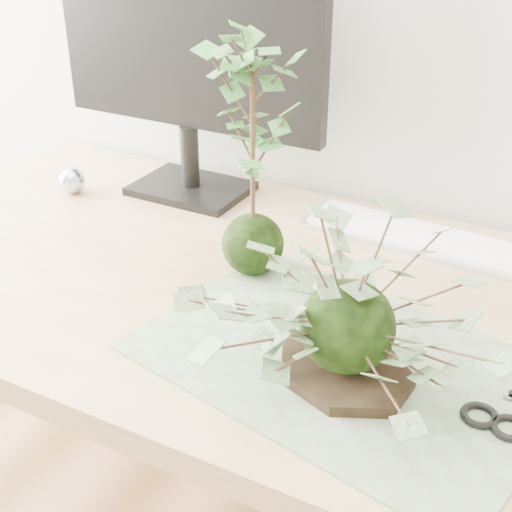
% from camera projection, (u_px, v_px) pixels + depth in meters
% --- Properties ---
extents(desk, '(1.60, 0.70, 0.74)m').
position_uv_depth(desk, '(321.00, 350.00, 1.07)').
color(desk, tan).
rests_on(desk, ground_plane).
extents(cutting_mat, '(0.56, 0.43, 0.00)m').
position_uv_depth(cutting_mat, '(342.00, 360.00, 0.90)').
color(cutting_mat, slate).
rests_on(cutting_mat, desk).
extents(stone_dish, '(0.24, 0.24, 0.01)m').
position_uv_depth(stone_dish, '(344.00, 370.00, 0.86)').
color(stone_dish, black).
rests_on(stone_dish, cutting_mat).
extents(ivy_kokedama, '(0.32, 0.32, 0.23)m').
position_uv_depth(ivy_kokedama, '(350.00, 288.00, 0.81)').
color(ivy_kokedama, black).
rests_on(ivy_kokedama, stone_dish).
extents(maple_kokedama, '(0.22, 0.22, 0.39)m').
position_uv_depth(maple_kokedama, '(252.00, 95.00, 0.96)').
color(maple_kokedama, black).
rests_on(maple_kokedama, desk).
extents(keyboard, '(0.40, 0.14, 0.02)m').
position_uv_depth(keyboard, '(419.00, 238.00, 1.18)').
color(keyboard, silver).
rests_on(keyboard, desk).
extents(monitor, '(0.53, 0.16, 0.47)m').
position_uv_depth(monitor, '(187.00, 49.00, 1.24)').
color(monitor, black).
rests_on(monitor, desk).
extents(foil_ball, '(0.05, 0.05, 0.05)m').
position_uv_depth(foil_ball, '(72.00, 180.00, 1.35)').
color(foil_ball, white).
rests_on(foil_ball, desk).
extents(scissors, '(0.08, 0.18, 0.01)m').
position_uv_depth(scissors, '(505.00, 412.00, 0.80)').
color(scissors, gray).
rests_on(scissors, cutting_mat).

